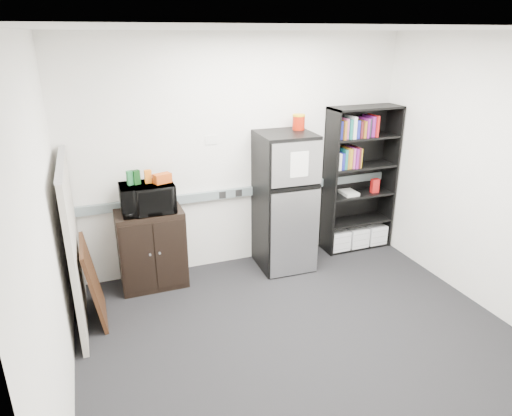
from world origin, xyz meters
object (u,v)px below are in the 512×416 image
at_px(refrigerator, 284,202).
at_px(cabinet, 152,248).
at_px(microwave, 147,198).
at_px(cubicle_partition, 73,244).
at_px(bookshelf, 359,181).

bearing_deg(refrigerator, cabinet, 178.88).
bearing_deg(microwave, cabinet, 89.99).
relative_size(cubicle_partition, microwave, 2.92).
xyz_separation_m(cabinet, microwave, (0.00, -0.02, 0.60)).
xyz_separation_m(bookshelf, refrigerator, (-1.11, -0.14, -0.10)).
xyz_separation_m(cabinet, refrigerator, (1.56, -0.08, 0.37)).
relative_size(cabinet, microwave, 1.61).
bearing_deg(refrigerator, bookshelf, 9.26).
bearing_deg(cabinet, cubicle_partition, -151.18).
distance_m(bookshelf, microwave, 2.67).
bearing_deg(microwave, bookshelf, 1.72).
bearing_deg(bookshelf, refrigerator, -172.55).
distance_m(cabinet, microwave, 0.60).
bearing_deg(cubicle_partition, cabinet, 28.82).
height_order(cabinet, refrigerator, refrigerator).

